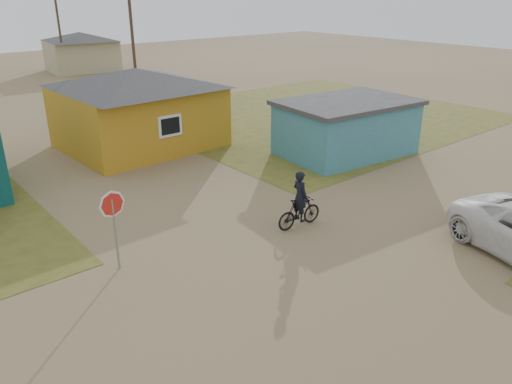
# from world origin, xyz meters

# --- Properties ---
(ground) EXTENTS (120.00, 120.00, 0.00)m
(ground) POSITION_xyz_m (0.00, 0.00, 0.00)
(ground) COLOR #89724F
(grass_ne) EXTENTS (20.00, 18.00, 0.00)m
(grass_ne) POSITION_xyz_m (14.00, 13.00, 0.01)
(grass_ne) COLOR olive
(grass_ne) RESTS_ON ground
(house_yellow) EXTENTS (7.72, 6.76, 3.90)m
(house_yellow) POSITION_xyz_m (2.50, 14.00, 2.00)
(house_yellow) COLOR #B8831C
(house_yellow) RESTS_ON ground
(shed_turquoise) EXTENTS (6.71, 4.93, 2.60)m
(shed_turquoise) POSITION_xyz_m (9.50, 6.50, 1.31)
(shed_turquoise) COLOR teal
(shed_turquoise) RESTS_ON ground
(house_beige_east) EXTENTS (6.95, 6.05, 3.60)m
(house_beige_east) POSITION_xyz_m (10.00, 40.00, 1.86)
(house_beige_east) COLOR tan
(house_beige_east) RESTS_ON ground
(utility_pole_near) EXTENTS (1.40, 0.20, 8.00)m
(utility_pole_near) POSITION_xyz_m (6.50, 22.00, 4.14)
(utility_pole_near) COLOR #443429
(utility_pole_near) RESTS_ON ground
(utility_pole_far) EXTENTS (1.40, 0.20, 8.00)m
(utility_pole_far) POSITION_xyz_m (7.50, 38.00, 4.14)
(utility_pole_far) COLOR #443429
(utility_pole_far) RESTS_ON ground
(stop_sign) EXTENTS (0.77, 0.26, 2.41)m
(stop_sign) POSITION_xyz_m (-3.73, 3.51, 1.78)
(stop_sign) COLOR gray
(stop_sign) RESTS_ON ground
(cyclist) EXTENTS (1.80, 0.67, 1.99)m
(cyclist) POSITION_xyz_m (2.15, 2.14, 0.73)
(cyclist) COLOR black
(cyclist) RESTS_ON ground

